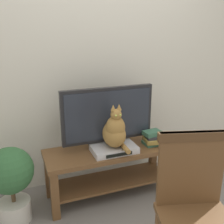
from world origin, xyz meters
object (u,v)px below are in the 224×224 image
object	(u,v)px
cat	(115,131)
wooden_chair	(195,203)
tv	(108,117)
media_box	(114,149)
book_stack	(153,138)
tv_stand	(110,163)
potted_plant	(11,179)

from	to	relation	value
cat	wooden_chair	distance (m)	1.02
tv	media_box	distance (m)	0.31
wooden_chair	book_stack	distance (m)	1.08
cat	tv_stand	bearing A→B (deg)	99.15
media_box	cat	size ratio (longest dim) A/B	1.00
book_stack	potted_plant	world-z (taller)	potted_plant
book_stack	potted_plant	xyz separation A→B (m)	(-1.37, -0.02, -0.16)
media_box	book_stack	distance (m)	0.43
cat	potted_plant	world-z (taller)	cat
book_stack	media_box	bearing A→B (deg)	-177.18
tv	book_stack	distance (m)	0.52
tv	book_stack	xyz separation A→B (m)	(0.44, -0.11, -0.25)
tv	media_box	size ratio (longest dim) A/B	2.14
media_box	book_stack	world-z (taller)	book_stack
cat	wooden_chair	size ratio (longest dim) A/B	0.41
tv	potted_plant	xyz separation A→B (m)	(-0.92, -0.12, -0.40)
tv	book_stack	size ratio (longest dim) A/B	4.19
tv_stand	cat	size ratio (longest dim) A/B	2.99
tv_stand	book_stack	bearing A→B (deg)	-6.43
tv_stand	wooden_chair	size ratio (longest dim) A/B	1.24
media_box	potted_plant	size ratio (longest dim) A/B	0.61
media_box	wooden_chair	bearing A→B (deg)	-81.96
tv_stand	tv	world-z (taller)	tv
tv	media_box	world-z (taller)	tv
tv	wooden_chair	distance (m)	1.18
media_box	potted_plant	xyz separation A→B (m)	(-0.93, 0.01, -0.12)
tv_stand	book_stack	xyz separation A→B (m)	(0.44, -0.05, 0.21)
tv_stand	media_box	size ratio (longest dim) A/B	3.00
tv_stand	tv	size ratio (longest dim) A/B	1.40
wooden_chair	book_stack	size ratio (longest dim) A/B	4.75
potted_plant	cat	bearing A→B (deg)	-1.21
tv	tv_stand	bearing A→B (deg)	-90.03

